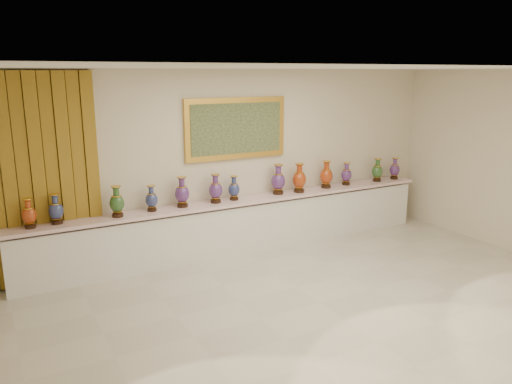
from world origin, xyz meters
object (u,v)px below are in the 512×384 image
counter (241,226)px  vase_0 (29,215)px  vase_1 (56,210)px  vase_2 (117,203)px

counter → vase_0: vase_0 is taller
vase_1 → vase_2: size_ratio=0.93×
counter → vase_1: vase_1 is taller
vase_1 → vase_2: bearing=-3.8°
vase_0 → vase_1: vase_1 is taller
vase_0 → vase_2: 1.17m
counter → vase_2: 2.15m
counter → vase_1: (-2.86, 0.00, 0.65)m
vase_1 → vase_0: bearing=-174.7°
counter → vase_1: bearing=180.0°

